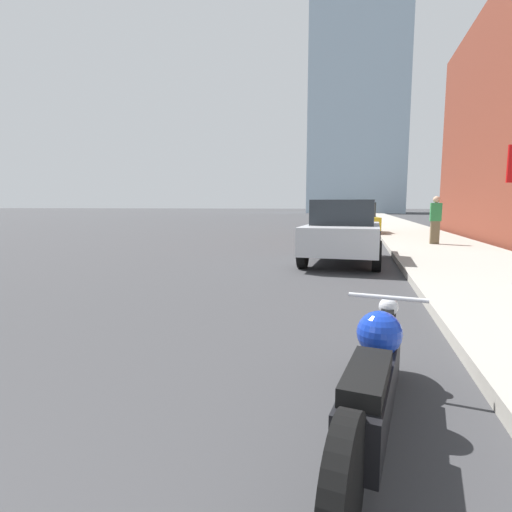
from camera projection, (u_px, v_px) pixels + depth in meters
The scene contains 8 objects.
sidewalk at pixel (388, 221), 37.17m from camera, with size 3.44×240.00×0.15m.
distant_tower at pixel (360, 33), 81.47m from camera, with size 18.75×18.75×73.22m.
motorcycle at pixel (374, 380), 2.54m from camera, with size 0.68×2.50×0.77m.
parked_car_silver at pixel (343, 231), 10.35m from camera, with size 2.02×4.05×1.62m.
parked_car_yellow at pixel (359, 219), 20.42m from camera, with size 2.08×4.12×1.64m.
parked_car_blue at pixel (357, 214), 30.80m from camera, with size 2.02×4.36×1.65m.
parked_car_red at pixel (357, 212), 41.81m from camera, with size 1.94×4.49×1.64m.
pedestrian at pixel (435, 220), 13.90m from camera, with size 0.36×0.23×1.66m.
Camera 1 is at (2.78, 0.84, 1.48)m, focal length 28.00 mm.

